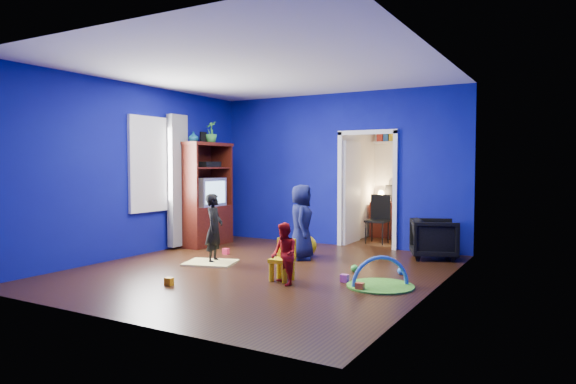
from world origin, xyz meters
The scene contains 34 objects.
floor centered at (0.00, 0.00, 0.00)m, with size 5.00×5.50×0.01m, color black.
ceiling centered at (0.00, 0.00, 2.90)m, with size 5.00×5.50×0.01m, color white.
wall_back centered at (0.00, 2.75, 1.45)m, with size 5.00×0.02×2.90m, color #0A0C79.
wall_front centered at (0.00, -2.75, 1.45)m, with size 5.00×0.02×2.90m, color #0A0C79.
wall_left centered at (-2.50, 0.00, 1.45)m, with size 0.02×5.50×2.90m, color #0A0C79.
wall_right centered at (2.50, 0.00, 1.45)m, with size 0.02×5.50×2.90m, color #0A0C79.
alcove centered at (0.60, 3.62, 1.25)m, with size 1.00×1.75×2.50m, color silver, non-canonical shape.
armchair centered at (1.97, 2.20, 0.33)m, with size 0.70×0.72×0.66m, color black.
child_black centered at (-0.95, 0.14, 0.54)m, with size 0.40×0.26×1.09m, color black.
child_navy centered at (0.11, 1.06, 0.61)m, with size 0.60×0.39×1.22m, color #10133C.
toddler_red centered at (0.76, -0.62, 0.40)m, with size 0.39×0.30×0.80m, color #B5131B.
vase centered at (-2.22, 1.18, 2.06)m, with size 0.18×0.18×0.19m, color #0D6269.
potted_plant centered at (-2.22, 1.70, 2.17)m, with size 0.24×0.24×0.42m, color #328A35.
tv_armoire centered at (-2.22, 1.48, 0.98)m, with size 0.58×1.14×1.96m, color #3C0E0A.
crt_tv centered at (-2.18, 1.48, 1.02)m, with size 0.46×0.70×0.54m, color silver.
yellow_blanket centered at (-0.95, 0.04, 0.01)m, with size 0.75×0.60×0.03m, color #F2E07A.
hopper_ball centered at (0.06, 1.31, 0.18)m, with size 0.36×0.36×0.36m, color yellow.
kid_chair centered at (0.61, -0.42, 0.25)m, with size 0.28×0.28×0.50m, color yellow.
play_mat centered at (1.87, -0.11, 0.01)m, with size 0.85×0.85×0.02m, color green.
toy_arch centered at (1.87, -0.11, 0.02)m, with size 0.76×0.76×0.05m, color #3F8CD8.
window_left centered at (-2.48, 0.35, 1.55)m, with size 0.03×0.95×1.55m, color white.
curtain centered at (-2.37, 0.90, 1.25)m, with size 0.14×0.42×2.40m, color slate.
doorway centered at (0.60, 2.75, 1.05)m, with size 1.16×0.10×2.10m, color white.
study_desk centered at (0.60, 4.26, 0.38)m, with size 0.88×0.44×0.75m, color #3D140A.
desk_monitor centered at (0.60, 4.38, 0.95)m, with size 0.40×0.05×0.32m, color black.
desk_lamp centered at (0.32, 4.32, 0.93)m, with size 0.14×0.14×0.14m, color #FFD88C.
folding_chair centered at (0.60, 3.30, 0.46)m, with size 0.40×0.40×0.92m, color black.
book_shelf centered at (0.60, 4.37, 2.02)m, with size 0.88×0.24×0.04m, color white.
toy_0 centered at (1.72, -0.43, 0.05)m, with size 0.10×0.08×0.10m, color #D64C23.
toy_1 centered at (1.88, 0.73, 0.06)m, with size 0.11×0.11×0.11m, color #297BEB.
toy_2 centered at (-0.50, -1.37, 0.05)m, with size 0.10×0.08×0.10m, color #FBA40D.
toy_3 centered at (1.24, 0.57, 0.06)m, with size 0.11×0.11×0.11m, color green.
toy_4 centered at (1.37, -0.09, 0.05)m, with size 0.10×0.08×0.10m, color #CF4DAC.
toy_5 centered at (-1.24, 0.84, 0.05)m, with size 0.10×0.08×0.10m, color #E52645.
Camera 1 is at (4.02, -6.25, 1.54)m, focal length 32.00 mm.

